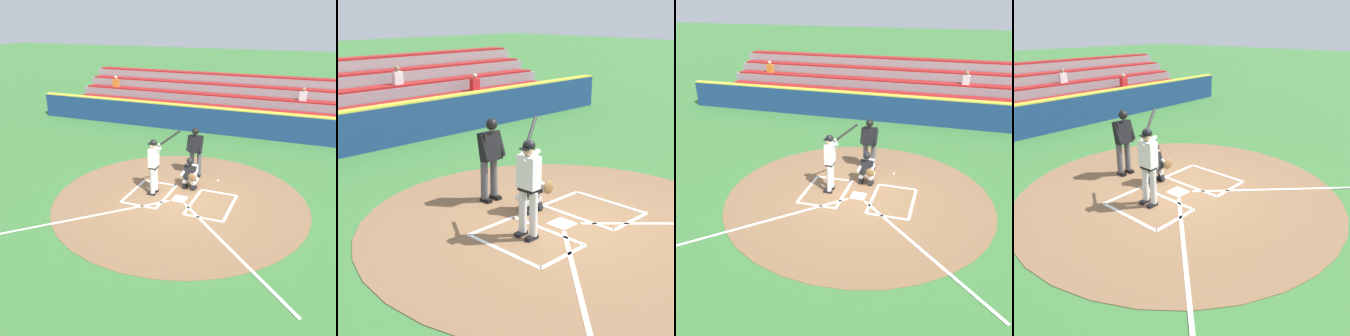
% 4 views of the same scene
% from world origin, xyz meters
% --- Properties ---
extents(ground_plane, '(120.00, 120.00, 0.00)m').
position_xyz_m(ground_plane, '(0.00, 0.00, 0.00)').
color(ground_plane, '#387033').
extents(dirt_circle, '(8.00, 8.00, 0.01)m').
position_xyz_m(dirt_circle, '(0.00, 0.00, 0.01)').
color(dirt_circle, brown).
rests_on(dirt_circle, ground).
extents(home_plate_and_chalk, '(7.93, 4.91, 0.01)m').
position_xyz_m(home_plate_and_chalk, '(0.00, 0.88, 0.01)').
color(home_plate_and_chalk, white).
rests_on(home_plate_and_chalk, dirt_circle).
extents(batter, '(0.92, 0.73, 2.13)m').
position_xyz_m(batter, '(0.91, -0.08, 1.10)').
color(batter, silver).
rests_on(batter, ground).
extents(catcher, '(0.59, 0.63, 1.13)m').
position_xyz_m(catcher, '(-0.05, -0.87, 0.59)').
color(catcher, black).
rests_on(catcher, ground).
extents(plate_umpire, '(0.58, 0.41, 1.86)m').
position_xyz_m(plate_umpire, '(0.13, -1.93, 1.08)').
color(plate_umpire, '#4C4C51').
rests_on(plate_umpire, ground).
extents(baseball, '(0.07, 0.07, 0.07)m').
position_xyz_m(baseball, '(-0.78, -1.77, 0.04)').
color(baseball, white).
rests_on(baseball, ground).
extents(backstop_wall, '(22.00, 0.36, 1.31)m').
position_xyz_m(backstop_wall, '(0.00, -7.50, 0.65)').
color(backstop_wall, navy).
rests_on(backstop_wall, ground).
extents(bleacher_stand, '(20.00, 4.25, 2.33)m').
position_xyz_m(bleacher_stand, '(-0.00, -10.76, 0.85)').
color(bleacher_stand, gray).
rests_on(bleacher_stand, ground).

